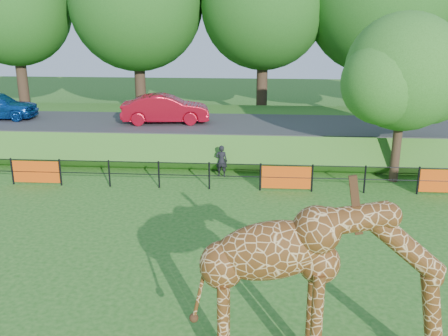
# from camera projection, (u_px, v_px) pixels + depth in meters

# --- Properties ---
(ground) EXTENTS (90.00, 90.00, 0.00)m
(ground) POSITION_uv_depth(u_px,v_px,m) (176.00, 298.00, 12.06)
(ground) COLOR #215D17
(ground) RESTS_ON ground
(giraffe) EXTENTS (4.91, 1.00, 3.49)m
(giraffe) POSITION_uv_depth(u_px,v_px,m) (324.00, 289.00, 9.14)
(giraffe) COLOR #583112
(giraffe) RESTS_ON ground
(perimeter_fence) EXTENTS (28.07, 0.10, 1.10)m
(perimeter_fence) POSITION_uv_depth(u_px,v_px,m) (209.00, 176.00, 19.53)
(perimeter_fence) COLOR black
(perimeter_fence) RESTS_ON ground
(embankment) EXTENTS (40.00, 9.00, 1.30)m
(embankment) POSITION_uv_depth(u_px,v_px,m) (224.00, 131.00, 26.66)
(embankment) COLOR #215D17
(embankment) RESTS_ON ground
(road) EXTENTS (40.00, 5.00, 0.12)m
(road) POSITION_uv_depth(u_px,v_px,m) (221.00, 124.00, 25.02)
(road) COLOR #303032
(road) RESTS_ON embankment
(car_red) EXTENTS (4.47, 2.06, 1.42)m
(car_red) POSITION_uv_depth(u_px,v_px,m) (165.00, 109.00, 24.77)
(car_red) COLOR #AE0C1F
(car_red) RESTS_ON road
(visitor) EXTENTS (0.53, 0.38, 1.36)m
(visitor) POSITION_uv_depth(u_px,v_px,m) (221.00, 161.00, 21.07)
(visitor) COLOR black
(visitor) RESTS_ON ground
(tree_east) EXTENTS (5.40, 4.71, 6.76)m
(tree_east) POSITION_uv_depth(u_px,v_px,m) (406.00, 77.00, 19.46)
(tree_east) COLOR #332316
(tree_east) RESTS_ON ground
(bg_tree_line) EXTENTS (37.30, 8.80, 11.82)m
(bg_tree_line) POSITION_uv_depth(u_px,v_px,m) (262.00, 5.00, 30.83)
(bg_tree_line) COLOR #332316
(bg_tree_line) RESTS_ON ground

